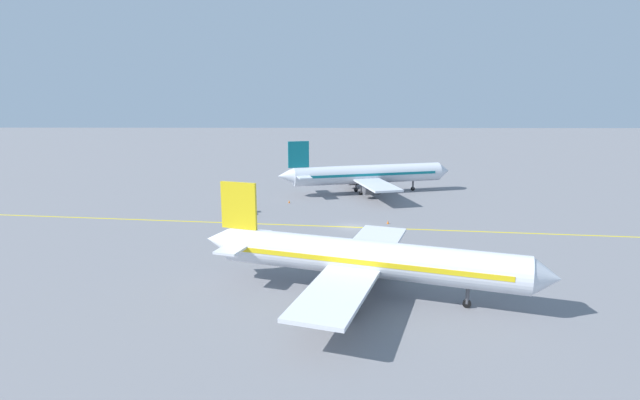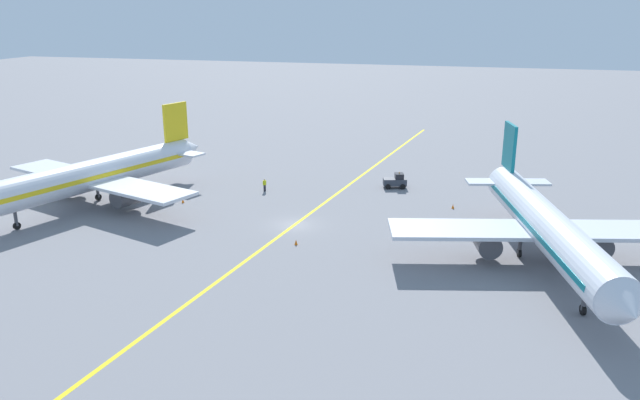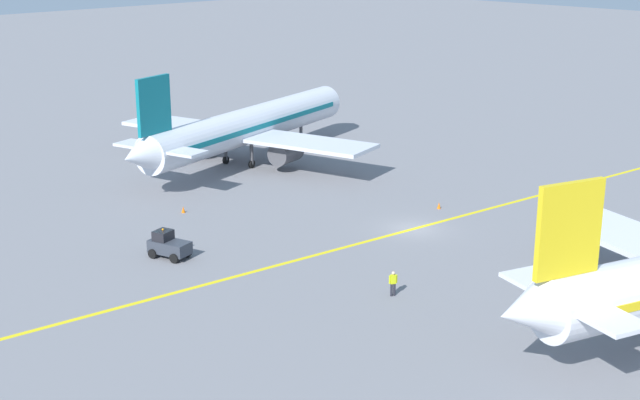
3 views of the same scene
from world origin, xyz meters
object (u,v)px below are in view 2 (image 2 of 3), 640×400
Objects in this scene: airplane_at_gate at (545,226)px; traffic_cone_by_wingtip at (296,242)px; traffic_cone_near_nose at (183,201)px; airplane_adjacent_stand at (93,176)px; ground_crew_worker at (265,184)px; traffic_cone_mid_apron at (453,206)px; baggage_tug_dark at (396,181)px.

traffic_cone_by_wingtip is at bearing 3.82° from airplane_at_gate.
airplane_adjacent_stand is at bearing 22.02° from traffic_cone_near_nose.
ground_crew_worker is 3.05× the size of traffic_cone_by_wingtip.
airplane_at_gate reaches higher than traffic_cone_by_wingtip.
airplane_adjacent_stand is at bearing -4.84° from airplane_at_gate.
airplane_at_gate is 23.59m from traffic_cone_by_wingtip.
airplane_at_gate is 63.81× the size of traffic_cone_near_nose.
airplane_at_gate is 41.70m from traffic_cone_near_nose.
traffic_cone_near_nose is 32.36m from traffic_cone_mid_apron.
baggage_tug_dark is (-33.21, -17.36, -2.81)m from airplane_adjacent_stand.
airplane_adjacent_stand is 42.56m from traffic_cone_mid_apron.
airplane_adjacent_stand is 10.51× the size of baggage_tug_dark.
traffic_cone_mid_apron is (-23.89, 0.83, -0.63)m from ground_crew_worker.
traffic_cone_by_wingtip is at bearing 48.65° from traffic_cone_mid_apron.
airplane_adjacent_stand reaches higher than ground_crew_worker.
ground_crew_worker is (32.96, -15.42, -2.80)m from airplane_at_gate.
airplane_adjacent_stand is 20.75m from ground_crew_worker.
traffic_cone_near_nose is at bearing 11.63° from traffic_cone_mid_apron.
traffic_cone_mid_apron is at bearing -168.37° from traffic_cone_near_nose.
baggage_tug_dark is 17.11m from ground_crew_worker.
traffic_cone_near_nose is 1.00× the size of traffic_cone_by_wingtip.
airplane_at_gate reaches higher than traffic_cone_mid_apron.
traffic_cone_by_wingtip is (23.29, 1.56, -3.43)m from airplane_at_gate.
airplane_adjacent_stand is at bearing 14.12° from traffic_cone_mid_apron.
baggage_tug_dark reaches higher than ground_crew_worker.
traffic_cone_near_nose and traffic_cone_by_wingtip have the same top height.
airplane_at_gate is 27.64m from baggage_tug_dark.
traffic_cone_by_wingtip is at bearing 151.16° from traffic_cone_near_nose.
baggage_tug_dark is 24.01m from traffic_cone_by_wingtip.
traffic_cone_by_wingtip is at bearing 74.83° from baggage_tug_dark.
traffic_cone_near_nose is 1.00× the size of traffic_cone_mid_apron.
airplane_adjacent_stand reaches higher than baggage_tug_dark.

